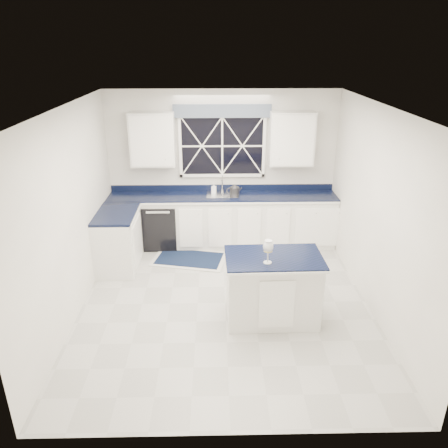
{
  "coord_description": "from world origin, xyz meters",
  "views": [
    {
      "loc": [
        -0.13,
        -5.27,
        3.43
      ],
      "look_at": [
        -0.01,
        0.4,
        1.05
      ],
      "focal_mm": 35.0,
      "sensor_mm": 36.0,
      "label": 1
    }
  ],
  "objects_px": {
    "soap_bottle": "(214,188)",
    "faucet": "(222,183)",
    "dishwasher": "(161,224)",
    "kettle": "(234,190)",
    "wine_glass": "(268,247)",
    "island": "(273,288)"
  },
  "relations": [
    {
      "from": "kettle",
      "to": "soap_bottle",
      "type": "relative_size",
      "value": 1.57
    },
    {
      "from": "faucet",
      "to": "soap_bottle",
      "type": "xyz_separation_m",
      "value": [
        -0.15,
        -0.07,
        -0.07
      ]
    },
    {
      "from": "faucet",
      "to": "kettle",
      "type": "relative_size",
      "value": 1.08
    },
    {
      "from": "dishwasher",
      "to": "soap_bottle",
      "type": "xyz_separation_m",
      "value": [
        0.95,
        0.13,
        0.62
      ]
    },
    {
      "from": "dishwasher",
      "to": "wine_glass",
      "type": "bearing_deg",
      "value": -57.04
    },
    {
      "from": "dishwasher",
      "to": "soap_bottle",
      "type": "height_order",
      "value": "soap_bottle"
    },
    {
      "from": "dishwasher",
      "to": "soap_bottle",
      "type": "bearing_deg",
      "value": 7.62
    },
    {
      "from": "soap_bottle",
      "to": "faucet",
      "type": "bearing_deg",
      "value": 24.17
    },
    {
      "from": "soap_bottle",
      "to": "wine_glass",
      "type": "bearing_deg",
      "value": -75.84
    },
    {
      "from": "island",
      "to": "faucet",
      "type": "bearing_deg",
      "value": 102.29
    },
    {
      "from": "wine_glass",
      "to": "soap_bottle",
      "type": "bearing_deg",
      "value": 104.16
    },
    {
      "from": "island",
      "to": "soap_bottle",
      "type": "distance_m",
      "value": 2.62
    },
    {
      "from": "island",
      "to": "soap_bottle",
      "type": "height_order",
      "value": "soap_bottle"
    },
    {
      "from": "dishwasher",
      "to": "kettle",
      "type": "distance_m",
      "value": 1.45
    },
    {
      "from": "dishwasher",
      "to": "island",
      "type": "bearing_deg",
      "value": -53.59
    },
    {
      "from": "faucet",
      "to": "soap_bottle",
      "type": "bearing_deg",
      "value": -155.83
    },
    {
      "from": "dishwasher",
      "to": "kettle",
      "type": "height_order",
      "value": "kettle"
    },
    {
      "from": "faucet",
      "to": "kettle",
      "type": "distance_m",
      "value": 0.28
    },
    {
      "from": "kettle",
      "to": "wine_glass",
      "type": "distance_m",
      "value": 2.52
    },
    {
      "from": "faucet",
      "to": "soap_bottle",
      "type": "relative_size",
      "value": 1.7
    },
    {
      "from": "dishwasher",
      "to": "faucet",
      "type": "xyz_separation_m",
      "value": [
        1.1,
        0.19,
        0.69
      ]
    },
    {
      "from": "island",
      "to": "soap_bottle",
      "type": "bearing_deg",
      "value": 105.91
    }
  ]
}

